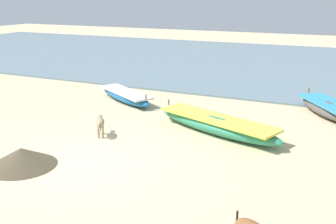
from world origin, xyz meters
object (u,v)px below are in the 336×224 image
at_px(fishing_boat_4, 328,108).
at_px(calf_near_dun, 100,123).
at_px(fishing_boat_5, 125,96).
at_px(fishing_boat_1, 217,125).

height_order(fishing_boat_4, calf_near_dun, fishing_boat_4).
distance_m(fishing_boat_4, fishing_boat_5, 8.14).
bearing_deg(fishing_boat_4, fishing_boat_5, 65.94).
relative_size(fishing_boat_5, calf_near_dun, 4.28).
bearing_deg(calf_near_dun, fishing_boat_1, -95.06).
distance_m(fishing_boat_1, fishing_boat_5, 5.32).
distance_m(fishing_boat_1, calf_near_dun, 3.81).
xyz_separation_m(fishing_boat_4, calf_near_dun, (-6.53, -5.48, 0.15)).
relative_size(fishing_boat_4, fishing_boat_5, 0.92).
bearing_deg(fishing_boat_4, fishing_boat_1, 104.71).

